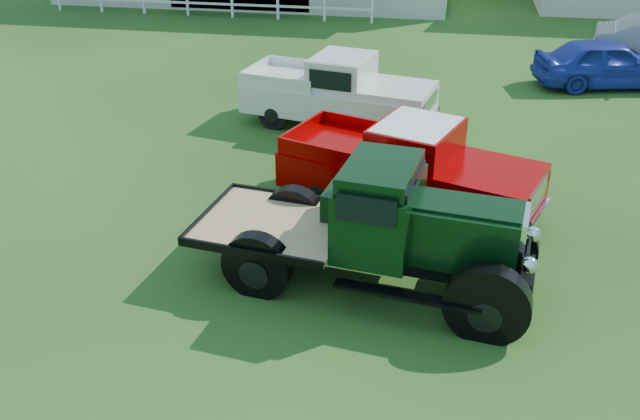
% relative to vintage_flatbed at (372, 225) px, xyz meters
% --- Properties ---
extents(ground, '(120.00, 120.00, 0.00)m').
position_rel_vintage_flatbed_xyz_m(ground, '(-1.19, -0.63, -1.15)').
color(ground, '#203513').
extents(fence_rail, '(14.20, 0.16, 1.20)m').
position_rel_vintage_flatbed_xyz_m(fence_rail, '(-9.19, 19.37, -0.55)').
color(fence_rail, white).
rests_on(fence_rail, ground).
extents(vintage_flatbed, '(6.05, 3.07, 2.29)m').
position_rel_vintage_flatbed_xyz_m(vintage_flatbed, '(0.00, 0.00, 0.00)').
color(vintage_flatbed, black).
rests_on(vintage_flatbed, ground).
extents(red_pickup, '(5.76, 3.76, 1.96)m').
position_rel_vintage_flatbed_xyz_m(red_pickup, '(0.44, 2.83, -0.17)').
color(red_pickup, '#960000').
rests_on(red_pickup, ground).
extents(white_pickup, '(5.44, 3.00, 1.89)m').
position_rel_vintage_flatbed_xyz_m(white_pickup, '(-1.73, 7.41, -0.20)').
color(white_pickup, silver).
rests_on(white_pickup, ground).
extents(misc_car_blue, '(4.65, 2.68, 1.49)m').
position_rel_vintage_flatbed_xyz_m(misc_car_blue, '(5.87, 12.23, -0.40)').
color(misc_car_blue, '#202FA1').
rests_on(misc_car_blue, ground).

